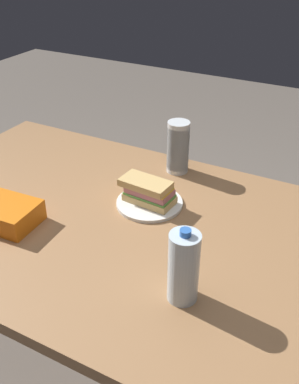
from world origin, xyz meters
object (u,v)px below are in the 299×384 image
Objects in this scene: water_bottle_tall at (184,267)px; plastic_cup_stack at (178,147)px; dining_table at (147,250)px; sandwich at (148,191)px; paper_plate at (150,203)px; chip_bag at (2,212)px.

plastic_cup_stack is (0.30, -0.61, 0.00)m from water_bottle_tall.
dining_table is 0.44m from plastic_cup_stack.
water_bottle_tall is at bearing 116.02° from plastic_cup_stack.
water_bottle_tall is (-0.28, 0.34, 0.05)m from sandwich.
water_bottle_tall is at bearing 128.98° from paper_plate.
chip_bag is 0.65m from water_bottle_tall.
water_bottle_tall is (-0.28, 0.34, 0.10)m from paper_plate.
sandwich is at bearing 22.13° from paper_plate.
paper_plate is 1.21× the size of sandwich.
water_bottle_tall is at bearing 129.50° from sandwich.
chip_bag is 1.06× the size of water_bottle_tall.
sandwich is 0.48m from chip_bag.
water_bottle_tall reaches higher than plastic_cup_stack.
water_bottle_tall reaches higher than dining_table.
paper_plate is at bearing -64.76° from dining_table.
dining_table is 0.17m from paper_plate.
chip_bag is 0.67m from plastic_cup_stack.
sandwich is at bearing 92.84° from plastic_cup_stack.
paper_plate reaches higher than dining_table.
plastic_cup_stack is at bearing -87.16° from sandwich.
water_bottle_tall is at bearing 135.53° from dining_table.
chip_bag is (0.43, 0.18, 0.12)m from dining_table.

